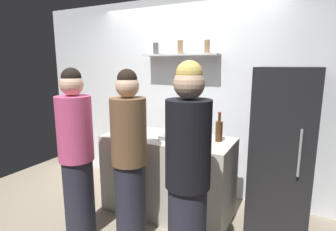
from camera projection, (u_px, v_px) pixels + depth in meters
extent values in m
cube|color=white|center=(186.00, 96.00, 3.64)|extent=(4.80, 0.10, 2.60)
cube|color=silver|center=(180.00, 55.00, 3.40)|extent=(1.02, 0.22, 0.02)
cylinder|color=#4C4C51|center=(156.00, 49.00, 3.54)|extent=(0.07, 0.07, 0.15)
cylinder|color=olive|center=(180.00, 47.00, 3.38)|extent=(0.07, 0.07, 0.17)
cylinder|color=olive|center=(207.00, 47.00, 3.23)|extent=(0.07, 0.07, 0.16)
cube|color=black|center=(282.00, 149.00, 2.80)|extent=(0.59, 0.65, 1.71)
cylinder|color=#99999E|center=(300.00, 153.00, 2.41)|extent=(0.02, 0.02, 0.45)
cube|color=#B7B2A8|center=(168.00, 175.00, 3.11)|extent=(1.47, 0.67, 0.92)
cube|color=gray|center=(177.00, 138.00, 2.91)|extent=(0.34, 0.24, 0.05)
cylinder|color=#B2B2B7|center=(200.00, 133.00, 2.98)|extent=(0.11, 0.11, 0.12)
cylinder|color=silver|center=(200.00, 128.00, 2.97)|extent=(0.01, 0.01, 0.17)
cylinder|color=silver|center=(202.00, 128.00, 2.95)|extent=(0.01, 0.03, 0.16)
cylinder|color=silver|center=(201.00, 128.00, 2.95)|extent=(0.03, 0.03, 0.16)
cylinder|color=silver|center=(200.00, 128.00, 3.00)|extent=(0.04, 0.02, 0.15)
cylinder|color=silver|center=(199.00, 127.00, 2.97)|extent=(0.01, 0.01, 0.18)
cylinder|color=silver|center=(199.00, 127.00, 2.98)|extent=(0.03, 0.03, 0.17)
cylinder|color=#472814|center=(219.00, 131.00, 2.84)|extent=(0.08, 0.08, 0.22)
cylinder|color=#472814|center=(219.00, 118.00, 2.82)|extent=(0.03, 0.03, 0.08)
cylinder|color=maroon|center=(220.00, 113.00, 2.81)|extent=(0.03, 0.03, 0.02)
cylinder|color=#B2BFB2|center=(130.00, 124.00, 3.24)|extent=(0.07, 0.07, 0.21)
cylinder|color=#B2BFB2|center=(130.00, 112.00, 3.22)|extent=(0.03, 0.03, 0.08)
cylinder|color=#333333|center=(130.00, 108.00, 3.21)|extent=(0.03, 0.03, 0.02)
cylinder|color=silver|center=(126.00, 127.00, 3.11)|extent=(0.09, 0.09, 0.18)
cylinder|color=silver|center=(125.00, 118.00, 3.09)|extent=(0.05, 0.05, 0.02)
cylinder|color=yellow|center=(125.00, 117.00, 3.09)|extent=(0.06, 0.06, 0.02)
cylinder|color=#262633|center=(131.00, 201.00, 2.63)|extent=(0.30, 0.30, 0.80)
cylinder|color=brown|center=(129.00, 131.00, 2.50)|extent=(0.34, 0.34, 0.63)
sphere|color=#D8AD8C|center=(127.00, 86.00, 2.42)|extent=(0.22, 0.22, 0.22)
sphere|color=black|center=(127.00, 79.00, 2.40)|extent=(0.18, 0.18, 0.18)
cylinder|color=#262633|center=(79.00, 197.00, 2.71)|extent=(0.30, 0.30, 0.80)
cylinder|color=#D14C7F|center=(75.00, 129.00, 2.57)|extent=(0.34, 0.34, 0.64)
sphere|color=#D8AD8C|center=(72.00, 84.00, 2.49)|extent=(0.22, 0.22, 0.22)
sphere|color=black|center=(71.00, 77.00, 2.48)|extent=(0.18, 0.18, 0.18)
cylinder|color=black|center=(188.00, 144.00, 1.95)|extent=(0.34, 0.34, 0.66)
sphere|color=#D8AD8C|center=(189.00, 84.00, 1.86)|extent=(0.22, 0.22, 0.22)
sphere|color=#D8B759|center=(189.00, 74.00, 1.85)|extent=(0.19, 0.19, 0.19)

